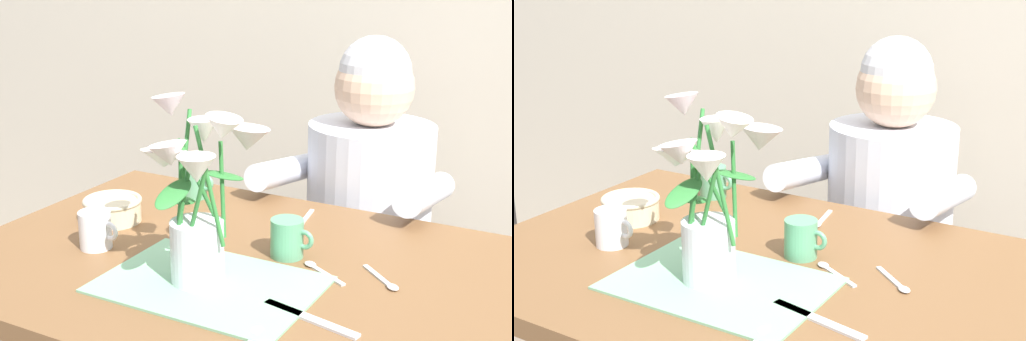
% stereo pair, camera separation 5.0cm
% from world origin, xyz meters
% --- Properties ---
extents(dining_table, '(1.20, 0.80, 0.74)m').
position_xyz_m(dining_table, '(0.00, 0.00, 0.64)').
color(dining_table, brown).
rests_on(dining_table, ground_plane).
extents(seated_person, '(0.45, 0.47, 1.14)m').
position_xyz_m(seated_person, '(0.03, 0.62, 0.56)').
color(seated_person, '#4C4C56').
rests_on(seated_person, ground_plane).
extents(striped_placemat, '(0.40, 0.28, 0.00)m').
position_xyz_m(striped_placemat, '(-0.02, -0.12, 0.74)').
color(striped_placemat, '#7AB289').
rests_on(striped_placemat, dining_table).
extents(flower_vase, '(0.23, 0.25, 0.35)m').
position_xyz_m(flower_vase, '(-0.04, -0.12, 0.91)').
color(flower_vase, silver).
rests_on(flower_vase, dining_table).
extents(ceramic_bowl, '(0.14, 0.14, 0.06)m').
position_xyz_m(ceramic_bowl, '(-0.39, 0.06, 0.77)').
color(ceramic_bowl, beige).
rests_on(ceramic_bowl, dining_table).
extents(dinner_knife, '(0.19, 0.06, 0.00)m').
position_xyz_m(dinner_knife, '(0.20, -0.15, 0.74)').
color(dinner_knife, silver).
rests_on(dinner_knife, dining_table).
extents(coffee_cup, '(0.09, 0.07, 0.08)m').
position_xyz_m(coffee_cup, '(-0.32, -0.08, 0.78)').
color(coffee_cup, silver).
rests_on(coffee_cup, dining_table).
extents(tea_cup, '(0.09, 0.07, 0.08)m').
position_xyz_m(tea_cup, '(0.05, 0.07, 0.78)').
color(tea_cup, '#569970').
rests_on(tea_cup, dining_table).
extents(ceramic_mug, '(0.09, 0.07, 0.08)m').
position_xyz_m(ceramic_mug, '(-0.32, 0.29, 0.78)').
color(ceramic_mug, '#569970').
rests_on(ceramic_mug, dining_table).
extents(spoon_0, '(0.03, 0.12, 0.01)m').
position_xyz_m(spoon_0, '(-0.00, 0.26, 0.74)').
color(spoon_0, silver).
rests_on(spoon_0, dining_table).
extents(spoon_1, '(0.04, 0.12, 0.01)m').
position_xyz_m(spoon_1, '(0.14, -0.25, 0.74)').
color(spoon_1, silver).
rests_on(spoon_1, dining_table).
extents(spoon_2, '(0.10, 0.09, 0.01)m').
position_xyz_m(spoon_2, '(0.27, 0.05, 0.74)').
color(spoon_2, silver).
rests_on(spoon_2, dining_table).
extents(spoon_3, '(0.11, 0.07, 0.01)m').
position_xyz_m(spoon_3, '(0.13, 0.04, 0.74)').
color(spoon_3, silver).
rests_on(spoon_3, dining_table).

